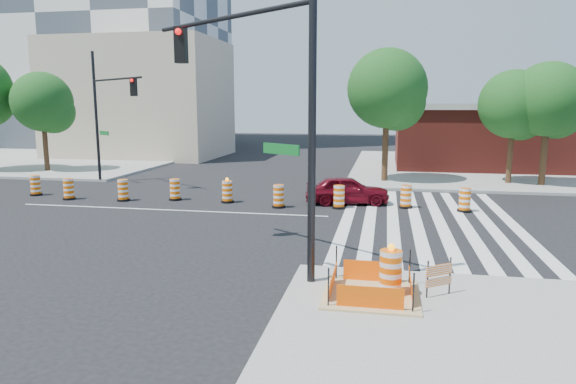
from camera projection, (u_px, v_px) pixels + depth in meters
The scene contains 26 objects.
ground at pixel (168, 210), 22.33m from camera, with size 120.00×120.00×0.00m, color black.
sidewalk_ne at pixel (510, 168), 36.43m from camera, with size 22.00×22.00×0.15m, color gray.
sidewalk_nw at pixel (56, 158), 43.07m from camera, with size 22.00×22.00×0.15m, color gray.
crosswalk_east at pixel (427, 220), 20.31m from camera, with size 6.75×13.50×0.01m.
lane_centerline at pixel (168, 210), 22.33m from camera, with size 14.00×0.12×0.01m, color silver.
excavation_pit at pixel (371, 292), 11.92m from camera, with size 2.20×2.20×0.90m.
brick_storefront at pixel (513, 137), 36.05m from camera, with size 16.50×8.50×4.60m.
beige_midrise at pixel (141, 99), 45.01m from camera, with size 14.00×10.00×10.00m, color #BAA78E.
red_coupe at pixel (347, 190), 23.63m from camera, with size 1.55×3.84×1.31m, color #560713.
signal_pole_se at pixel (261, 74), 13.32m from camera, with size 5.48×3.87×8.69m.
signal_pole_nw at pixel (107, 104), 28.66m from camera, with size 4.64×3.34×7.40m.
pit_drum at pixel (390, 274), 11.82m from camera, with size 0.64×0.64×1.26m.
barricade at pixel (439, 275), 11.86m from camera, with size 0.63×0.47×0.88m.
tree_north_b at pixel (43, 105), 33.99m from camera, with size 3.93×3.93×6.68m.
tree_north_c at pixel (388, 93), 29.22m from camera, with size 4.53×4.53×7.71m.
tree_north_d at pixel (514, 108), 28.46m from camera, with size 3.80×3.80×6.46m.
tree_north_e at pixel (549, 104), 27.65m from camera, with size 4.02×4.02×6.83m.
median_drum_1 at pixel (36, 186), 25.86m from camera, with size 0.60×0.60×1.02m.
median_drum_2 at pixel (69, 190), 24.74m from camera, with size 0.60×0.60×1.02m.
median_drum_3 at pixel (123, 191), 24.38m from camera, with size 0.60×0.60×1.02m.
median_drum_4 at pixel (175, 190), 24.58m from camera, with size 0.60×0.60×1.02m.
median_drum_5 at pixel (227, 192), 23.97m from camera, with size 0.60×0.60×1.18m.
median_drum_6 at pixel (279, 197), 22.79m from camera, with size 0.60×0.60×1.02m.
median_drum_7 at pixel (339, 198), 22.62m from camera, with size 0.60×0.60×1.02m.
median_drum_8 at pixel (406, 197), 22.70m from camera, with size 0.60×0.60×1.02m.
median_drum_9 at pixel (465, 201), 21.89m from camera, with size 0.60×0.60×1.02m.
Camera 1 is at (9.23, -20.52, 4.53)m, focal length 32.00 mm.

